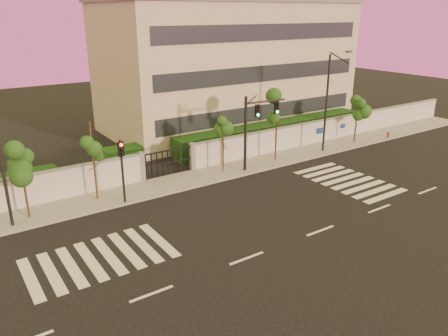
{
  "coord_description": "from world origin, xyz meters",
  "views": [
    {
      "loc": [
        -16.16,
        -14.52,
        11.21
      ],
      "look_at": [
        -2.25,
        6.0,
        2.29
      ],
      "focal_mm": 35.0,
      "sensor_mm": 36.0,
      "label": 1
    }
  ],
  "objects": [
    {
      "name": "street_tree_b",
      "position": [
        -12.71,
        10.4,
        3.35
      ],
      "size": [
        1.6,
        1.28,
        4.55
      ],
      "color": "#382314",
      "rests_on": "ground"
    },
    {
      "name": "perimeter_wall",
      "position": [
        0.1,
        12.0,
        1.07
      ],
      "size": [
        60.0,
        0.36,
        2.2
      ],
      "color": "silver",
      "rests_on": "ground"
    },
    {
      "name": "traffic_signal_main",
      "position": [
        2.84,
        9.7,
        3.55
      ],
      "size": [
        3.55,
        0.5,
        5.61
      ],
      "rotation": [
        0.0,
        0.0,
        -0.1
      ],
      "color": "black",
      "rests_on": "ground"
    },
    {
      "name": "sidewalk",
      "position": [
        0.0,
        10.5,
        0.07
      ],
      "size": [
        60.0,
        3.0,
        0.15
      ],
      "primitive_type": "cube",
      "color": "gray",
      "rests_on": "ground"
    },
    {
      "name": "street_tree_e",
      "position": [
        5.62,
        10.35,
        4.07
      ],
      "size": [
        1.61,
        1.28,
        5.54
      ],
      "color": "#382314",
      "rests_on": "ground"
    },
    {
      "name": "street_tree_f",
      "position": [
        14.8,
        10.21,
        3.05
      ],
      "size": [
        1.63,
        1.3,
        4.13
      ],
      "color": "#382314",
      "rests_on": "ground"
    },
    {
      "name": "streetlight_east",
      "position": [
        10.42,
        9.68,
        4.56
      ],
      "size": [
        0.5,
        2.03,
        8.44
      ],
      "color": "black",
      "rests_on": "ground"
    },
    {
      "name": "hedge_row",
      "position": [
        1.17,
        14.74,
        0.82
      ],
      "size": [
        41.0,
        4.25,
        1.8
      ],
      "color": "black",
      "rests_on": "ground"
    },
    {
      "name": "street_tree_d",
      "position": [
        0.7,
        10.45,
        3.29
      ],
      "size": [
        1.45,
        1.15,
        4.47
      ],
      "color": "#382314",
      "rests_on": "ground"
    },
    {
      "name": "traffic_signal_secondary",
      "position": [
        -7.43,
        9.21,
        2.62
      ],
      "size": [
        0.32,
        0.33,
        4.13
      ],
      "rotation": [
        0.0,
        0.0,
        0.06
      ],
      "color": "black",
      "rests_on": "ground"
    },
    {
      "name": "street_tree_c",
      "position": [
        -8.64,
        10.7,
        3.75
      ],
      "size": [
        1.33,
        1.06,
        5.11
      ],
      "color": "#382314",
      "rests_on": "ground"
    },
    {
      "name": "fire_hydrant",
      "position": [
        18.47,
        9.33,
        0.34
      ],
      "size": [
        0.27,
        0.26,
        0.69
      ],
      "rotation": [
        0.0,
        0.0,
        -0.13
      ],
      "color": "#AA190B",
      "rests_on": "ground"
    },
    {
      "name": "ground",
      "position": [
        0.0,
        0.0,
        0.0
      ],
      "size": [
        120.0,
        120.0,
        0.0
      ],
      "primitive_type": "plane",
      "color": "black",
      "rests_on": "ground"
    },
    {
      "name": "institutional_building",
      "position": [
        9.0,
        21.99,
        6.16
      ],
      "size": [
        24.4,
        12.4,
        12.25
      ],
      "color": "beige",
      "rests_on": "ground"
    },
    {
      "name": "streetlight_west",
      "position": [
        -13.72,
        9.59,
        4.42
      ],
      "size": [
        0.49,
        1.97,
        8.19
      ],
      "color": "black",
      "rests_on": "ground"
    },
    {
      "name": "road_markings",
      "position": [
        -1.58,
        3.76,
        0.01
      ],
      "size": [
        57.0,
        7.62,
        0.02
      ],
      "color": "silver",
      "rests_on": "ground"
    }
  ]
}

